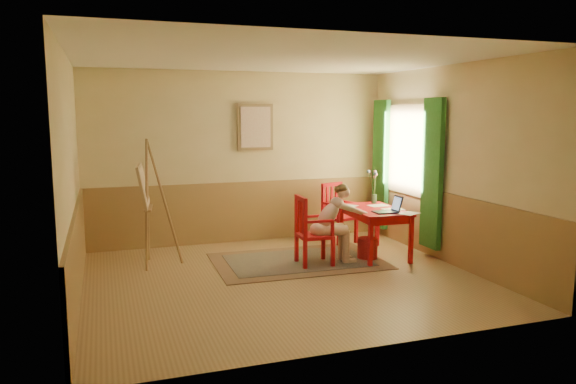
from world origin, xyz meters
name	(u,v)px	position (x,y,z in m)	size (l,w,h in m)	color
room	(283,171)	(0.00, 0.00, 1.40)	(5.04, 4.54, 2.84)	#A68354
wainscot	(266,229)	(0.00, 0.80, 0.50)	(5.00, 4.50, 1.00)	#997646
window	(405,163)	(2.42, 1.10, 1.35)	(0.12, 2.01, 2.20)	white
wall_portrait	(255,127)	(0.25, 2.20, 1.90)	(0.60, 0.05, 0.76)	olive
rug	(298,261)	(0.46, 0.72, 0.01)	(2.44, 1.66, 0.02)	#8C7251
table	(375,214)	(1.65, 0.66, 0.63)	(0.78, 1.23, 0.72)	red
chair_left	(311,231)	(0.57, 0.48, 0.50)	(0.47, 0.45, 0.99)	red
chair_back	(338,213)	(1.51, 1.67, 0.49)	(0.55, 0.56, 0.98)	red
figure	(333,220)	(0.90, 0.47, 0.63)	(0.84, 0.37, 1.14)	beige
laptop	(389,209)	(1.70, 0.31, 0.77)	(0.39, 0.24, 0.24)	#1E2338
papers	(382,208)	(1.74, 0.61, 0.72)	(0.92, 1.16, 0.00)	white
vase	(374,188)	(1.87, 1.11, 0.96)	(0.18, 0.26, 0.53)	#3F724C
wastebasket	(367,249)	(1.47, 0.52, 0.16)	(0.29, 0.29, 0.31)	#B32023
easel	(146,191)	(-1.60, 1.23, 1.06)	(0.64, 0.80, 1.79)	olive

